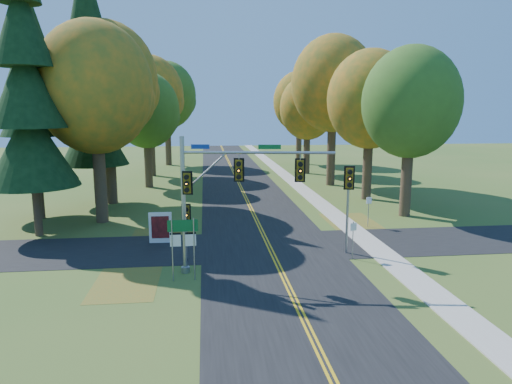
{
  "coord_description": "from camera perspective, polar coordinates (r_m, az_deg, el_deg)",
  "views": [
    {
      "loc": [
        -3.71,
        -24.06,
        8.04
      ],
      "look_at": [
        -0.7,
        2.57,
        3.2
      ],
      "focal_mm": 32.0,
      "sensor_mm": 36.0,
      "label": 1
    }
  ],
  "objects": [
    {
      "name": "tree_w_e",
      "position": [
        68.37,
        -11.05,
        11.76
      ],
      "size": [
        8.4,
        8.4,
        14.97
      ],
      "color": "#38281C",
      "rests_on": "ground"
    },
    {
      "name": "pine_b",
      "position": [
        37.15,
        -26.14,
        9.4
      ],
      "size": [
        5.6,
        5.6,
        17.31
      ],
      "color": "#38281C",
      "rests_on": "ground"
    },
    {
      "name": "tree_w_b",
      "position": [
        41.2,
        -18.12,
        12.98
      ],
      "size": [
        8.6,
        8.6,
        15.38
      ],
      "color": "#38281C",
      "rests_on": "ground"
    },
    {
      "name": "east_signal_pole",
      "position": [
        25.63,
        11.52,
        0.53
      ],
      "size": [
        0.58,
        0.67,
        5.02
      ],
      "rotation": [
        0.0,
        0.0,
        -0.2
      ],
      "color": "gray",
      "rests_on": "ground"
    },
    {
      "name": "tree_w_d",
      "position": [
        57.63,
        -13.11,
        11.71
      ],
      "size": [
        8.2,
        8.2,
        14.56
      ],
      "color": "#38281C",
      "rests_on": "ground"
    },
    {
      "name": "reg_sign_w",
      "position": [
        29.45,
        -8.89,
        -2.82
      ],
      "size": [
        0.39,
        0.15,
        2.12
      ],
      "rotation": [
        0.0,
        0.0,
        0.32
      ],
      "color": "gray",
      "rests_on": "ground"
    },
    {
      "name": "centerline_left",
      "position": [
        25.61,
        2.0,
        -8.0
      ],
      "size": [
        0.1,
        160.0,
        0.01
      ],
      "primitive_type": "cube",
      "color": "gold",
      "rests_on": "road_main"
    },
    {
      "name": "centerline_right",
      "position": [
        25.64,
        2.45,
        -7.98
      ],
      "size": [
        0.1,
        160.0,
        0.01
      ],
      "primitive_type": "cube",
      "color": "gold",
      "rests_on": "road_main"
    },
    {
      "name": "tree_e_a",
      "position": [
        36.21,
        18.83,
        10.48
      ],
      "size": [
        7.2,
        7.2,
        12.73
      ],
      "color": "#38281C",
      "rests_on": "ground"
    },
    {
      "name": "tree_w_a",
      "position": [
        34.28,
        -19.38,
        12.09
      ],
      "size": [
        8.0,
        8.0,
        14.15
      ],
      "color": "#38281C",
      "rests_on": "ground"
    },
    {
      "name": "sidewalk_east",
      "position": [
        27.22,
        15.34,
        -7.25
      ],
      "size": [
        1.6,
        160.0,
        0.06
      ],
      "primitive_type": "cube",
      "color": "#9E998E",
      "rests_on": "ground"
    },
    {
      "name": "tree_w_c",
      "position": [
        48.88,
        -13.49,
        9.85
      ],
      "size": [
        6.8,
        6.8,
        11.91
      ],
      "color": "#38281C",
      "rests_on": "ground"
    },
    {
      "name": "traffic_mast",
      "position": [
        22.06,
        -4.4,
        0.66
      ],
      "size": [
        7.44,
        1.38,
        6.81
      ],
      "rotation": [
        0.0,
        0.0,
        -0.15
      ],
      "color": "#919599",
      "rests_on": "ground"
    },
    {
      "name": "tree_e_e",
      "position": [
        69.12,
        5.5,
        11.15
      ],
      "size": [
        7.8,
        7.8,
        13.74
      ],
      "color": "#38281C",
      "rests_on": "ground"
    },
    {
      "name": "ground",
      "position": [
        25.64,
        2.22,
        -8.05
      ],
      "size": [
        160.0,
        160.0,
        0.0
      ],
      "primitive_type": "plane",
      "color": "#36571E",
      "rests_on": "ground"
    },
    {
      "name": "road_main",
      "position": [
        25.63,
        2.22,
        -8.03
      ],
      "size": [
        8.0,
        160.0,
        0.02
      ],
      "primitive_type": "cube",
      "color": "black",
      "rests_on": "ground"
    },
    {
      "name": "leaf_patch_w_near",
      "position": [
        29.32,
        -11.72,
        -5.88
      ],
      "size": [
        4.0,
        6.0,
        0.0
      ],
      "primitive_type": "cube",
      "color": "brown",
      "rests_on": "ground"
    },
    {
      "name": "reg_sign_e_south",
      "position": [
        25.33,
        12.05,
        -5.11
      ],
      "size": [
        0.39,
        0.15,
        2.1
      ],
      "rotation": [
        0.0,
        0.0,
        0.31
      ],
      "color": "gray",
      "rests_on": "ground"
    },
    {
      "name": "info_kiosk",
      "position": [
        28.51,
        -11.86,
        -4.4
      ],
      "size": [
        1.38,
        0.24,
        1.9
      ],
      "rotation": [
        0.0,
        0.0,
        -0.02
      ],
      "color": "white",
      "rests_on": "ground"
    },
    {
      "name": "leaf_patch_e",
      "position": [
        32.84,
        12.46,
        -4.17
      ],
      "size": [
        3.5,
        8.0,
        0.0
      ],
      "primitive_type": "cube",
      "color": "brown",
      "rests_on": "ground"
    },
    {
      "name": "reg_sign_e_north",
      "position": [
        32.47,
        13.91,
        -1.7
      ],
      "size": [
        0.41,
        0.12,
        2.18
      ],
      "rotation": [
        0.0,
        0.0,
        0.22
      ],
      "color": "gray",
      "rests_on": "ground"
    },
    {
      "name": "pine_c",
      "position": [
        41.16,
        -19.93,
        11.94
      ],
      "size": [
        5.6,
        5.6,
        20.56
      ],
      "color": "#38281C",
      "rests_on": "ground"
    },
    {
      "name": "route_sign_cluster",
      "position": [
        21.8,
        -9.12,
        -5.58
      ],
      "size": [
        1.42,
        0.1,
        3.05
      ],
      "rotation": [
        0.0,
        0.0,
        0.02
      ],
      "color": "gray",
      "rests_on": "ground"
    },
    {
      "name": "leaf_patch_w_far",
      "position": [
        22.86,
        -15.84,
        -10.75
      ],
      "size": [
        3.0,
        5.0,
        0.0
      ],
      "primitive_type": "cube",
      "color": "brown",
      "rests_on": "ground"
    },
    {
      "name": "ped_signal_pole",
      "position": [
        24.56,
        -8.71,
        -3.31
      ],
      "size": [
        0.5,
        0.57,
        3.14
      ],
      "rotation": [
        0.0,
        0.0,
        0.1
      ],
      "color": "gray",
      "rests_on": "ground"
    },
    {
      "name": "pine_a",
      "position": [
        31.96,
        -26.72,
        11.22
      ],
      "size": [
        5.6,
        5.6,
        19.48
      ],
      "color": "#38281C",
      "rests_on": "ground"
    },
    {
      "name": "road_cross",
      "position": [
        27.52,
        1.6,
        -6.73
      ],
      "size": [
        60.0,
        6.0,
        0.02
      ],
      "primitive_type": "cube",
      "color": "black",
      "rests_on": "ground"
    },
    {
      "name": "tree_e_b",
      "position": [
        42.28,
        14.15,
        11.1
      ],
      "size": [
        7.6,
        7.6,
        13.33
      ],
      "color": "#38281C",
      "rests_on": "ground"
    },
    {
      "name": "tree_e_d",
      "position": [
        58.39,
        6.5,
        10.37
      ],
      "size": [
        7.0,
        7.0,
        12.32
      ],
      "color": "#38281C",
      "rests_on": "ground"
    },
    {
      "name": "tree_e_c",
      "position": [
        49.71,
        9.69,
        13.12
      ],
      "size": [
        8.8,
        8.8,
        15.79
      ],
      "color": "#38281C",
      "rests_on": "ground"
    }
  ]
}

